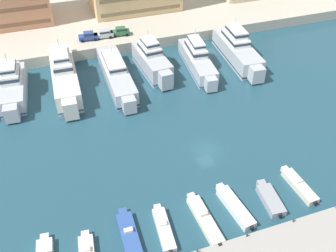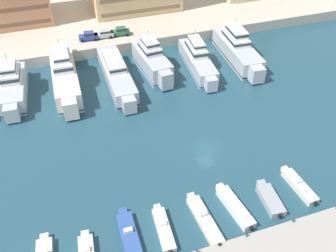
% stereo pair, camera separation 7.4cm
% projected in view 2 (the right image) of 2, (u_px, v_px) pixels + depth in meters
% --- Properties ---
extents(ground_plane, '(400.00, 400.00, 0.00)m').
position_uv_depth(ground_plane, '(207.00, 150.00, 57.56)').
color(ground_plane, '#234C5B').
extents(pier_dock, '(120.00, 5.49, 0.63)m').
position_uv_depth(pier_dock, '(270.00, 251.00, 43.84)').
color(pier_dock, '#A8A399').
rests_on(pier_dock, ground).
extents(yacht_silver_left, '(5.10, 16.50, 7.88)m').
position_uv_depth(yacht_silver_left, '(13.00, 86.00, 67.32)').
color(yacht_silver_left, silver).
rests_on(yacht_silver_left, ground).
extents(yacht_ivory_mid_left, '(5.11, 21.98, 8.54)m').
position_uv_depth(yacht_ivory_mid_left, '(65.00, 75.00, 69.67)').
color(yacht_ivory_mid_left, silver).
rests_on(yacht_ivory_mid_left, ground).
extents(yacht_silver_center_left, '(4.27, 21.13, 6.29)m').
position_uv_depth(yacht_silver_center_left, '(117.00, 75.00, 70.99)').
color(yacht_silver_center_left, silver).
rests_on(yacht_silver_center_left, ground).
extents(yacht_silver_center, '(5.13, 15.34, 8.23)m').
position_uv_depth(yacht_silver_center, '(152.00, 61.00, 73.82)').
color(yacht_silver_center, silver).
rests_on(yacht_silver_center, ground).
extents(yacht_silver_center_right, '(5.15, 18.22, 7.51)m').
position_uv_depth(yacht_silver_center_right, '(198.00, 59.00, 75.01)').
color(yacht_silver_center_right, silver).
rests_on(yacht_silver_center_right, ground).
extents(yacht_silver_mid_right, '(5.78, 19.97, 8.17)m').
position_uv_depth(yacht_silver_mid_right, '(238.00, 49.00, 77.65)').
color(yacht_silver_mid_right, silver).
rests_on(yacht_silver_mid_right, ground).
extents(motorboat_blue_mid_left, '(2.14, 8.04, 1.23)m').
position_uv_depth(motorboat_blue_mid_left, '(129.00, 235.00, 45.39)').
color(motorboat_blue_mid_left, '#33569E').
rests_on(motorboat_blue_mid_left, ground).
extents(motorboat_white_center_left, '(2.07, 7.25, 1.29)m').
position_uv_depth(motorboat_white_center_left, '(163.00, 229.00, 46.06)').
color(motorboat_white_center_left, white).
rests_on(motorboat_white_center_left, ground).
extents(motorboat_cream_center, '(2.13, 8.64, 1.30)m').
position_uv_depth(motorboat_cream_center, '(204.00, 219.00, 47.21)').
color(motorboat_cream_center, beige).
rests_on(motorboat_cream_center, ground).
extents(motorboat_white_center_right, '(2.47, 7.89, 1.08)m').
position_uv_depth(motorboat_white_center_right, '(235.00, 207.00, 48.55)').
color(motorboat_white_center_right, white).
rests_on(motorboat_white_center_right, ground).
extents(motorboat_grey_mid_right, '(2.49, 6.22, 1.01)m').
position_uv_depth(motorboat_grey_mid_right, '(270.00, 199.00, 49.56)').
color(motorboat_grey_mid_right, '#9EA3A8').
rests_on(motorboat_grey_mid_right, ground).
extents(motorboat_cream_right, '(1.97, 7.24, 1.30)m').
position_uv_depth(motorboat_cream_right, '(299.00, 186.00, 51.43)').
color(motorboat_cream_right, beige).
rests_on(motorboat_cream_right, ground).
extents(car_blue_far_left, '(4.23, 2.20, 1.80)m').
position_uv_depth(car_blue_far_left, '(89.00, 36.00, 80.32)').
color(car_blue_far_left, '#28428E').
rests_on(car_blue_far_left, quay_promenade).
extents(car_silver_left, '(4.18, 2.08, 1.80)m').
position_uv_depth(car_silver_left, '(104.00, 34.00, 81.11)').
color(car_silver_left, '#B7BCC1').
rests_on(car_silver_left, quay_promenade).
extents(car_green_mid_left, '(4.23, 2.19, 1.80)m').
position_uv_depth(car_green_mid_left, '(121.00, 31.00, 82.05)').
color(car_green_mid_left, '#2D6642').
rests_on(car_green_mid_left, quay_promenade).
extents(bollard_west, '(0.20, 0.20, 0.61)m').
position_uv_depth(bollard_west, '(197.00, 251.00, 43.18)').
color(bollard_west, '#2D2D33').
rests_on(bollard_west, pier_dock).
extents(bollard_west_mid, '(0.20, 0.20, 0.61)m').
position_uv_depth(bollard_west_mid, '(247.00, 235.00, 44.80)').
color(bollard_west_mid, '#2D2D33').
rests_on(bollard_west_mid, pier_dock).
extents(bollard_east_mid, '(0.20, 0.20, 0.61)m').
position_uv_depth(bollard_east_mid, '(293.00, 220.00, 46.42)').
color(bollard_east_mid, '#2D2D33').
rests_on(bollard_east_mid, pier_dock).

